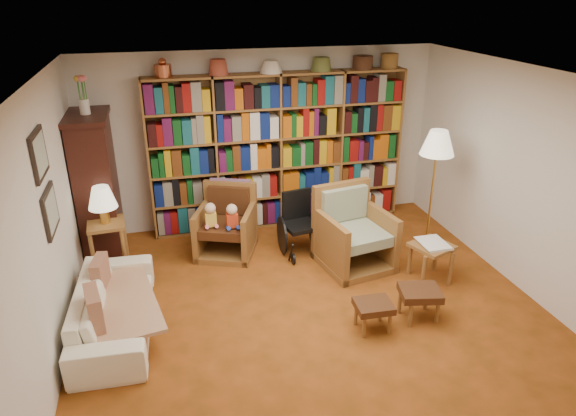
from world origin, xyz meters
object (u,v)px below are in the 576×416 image
object	(u,v)px
armchair_sage	(352,235)
floor_lamp	(437,148)
sofa	(114,307)
footstool_b	(420,295)
side_table_lamp	(108,236)
armchair_leather	(225,224)
footstool_a	(373,308)
wheelchair	(299,225)
side_table_papers	(432,251)

from	to	relation	value
armchair_sage	floor_lamp	size ratio (longest dim) A/B	0.61
armchair_sage	sofa	bearing A→B (deg)	-165.82
floor_lamp	footstool_b	bearing A→B (deg)	-121.21
side_table_lamp	armchair_leather	distance (m)	1.46
sofa	footstool_a	xyz separation A→B (m)	(2.56, -0.67, -0.00)
armchair_sage	footstool_a	xyz separation A→B (m)	(-0.29, -1.39, -0.12)
armchair_sage	wheelchair	size ratio (longest dim) A/B	1.21
sofa	footstool_a	distance (m)	2.65
side_table_lamp	footstool_a	size ratio (longest dim) A/B	1.74
armchair_leather	sofa	bearing A→B (deg)	-132.88
sofa	armchair_leather	size ratio (longest dim) A/B	1.83
floor_lamp	footstool_a	xyz separation A→B (m)	(-1.42, -1.49, -1.15)
floor_lamp	footstool_a	size ratio (longest dim) A/B	4.20
wheelchair	footstool_b	bearing A→B (deg)	-64.92
sofa	armchair_sage	xyz separation A→B (m)	(2.85, 0.72, 0.12)
floor_lamp	footstool_a	distance (m)	2.35
armchair_sage	wheelchair	bearing A→B (deg)	142.12
armchair_sage	wheelchair	xyz separation A→B (m)	(-0.57, 0.44, -0.00)
floor_lamp	side_table_papers	distance (m)	1.32
footstool_a	footstool_b	distance (m)	0.55
sofa	footstool_b	bearing A→B (deg)	-98.12
armchair_sage	side_table_papers	distance (m)	1.00
armchair_leather	floor_lamp	bearing A→B (deg)	-13.20
armchair_sage	armchair_leather	bearing A→B (deg)	154.46
floor_lamp	armchair_leather	bearing A→B (deg)	166.80
side_table_lamp	floor_lamp	world-z (taller)	floor_lamp
footstool_b	side_table_lamp	bearing A→B (deg)	150.49
side_table_papers	footstool_a	bearing A→B (deg)	-144.97
floor_lamp	footstool_a	bearing A→B (deg)	-133.52
footstool_a	footstool_b	xyz separation A→B (m)	(0.55, 0.06, 0.03)
sofa	armchair_sage	distance (m)	2.95
floor_lamp	side_table_lamp	bearing A→B (deg)	174.61
sofa	armchair_leather	bearing A→B (deg)	-39.95
armchair_sage	floor_lamp	xyz separation A→B (m)	(1.13, 0.10, 1.02)
footstool_a	floor_lamp	bearing A→B (deg)	46.48
sofa	wheelchair	world-z (taller)	wheelchair
wheelchair	footstool_b	world-z (taller)	wheelchair
side_table_lamp	armchair_leather	size ratio (longest dim) A/B	0.69
side_table_lamp	footstool_b	distance (m)	3.70
side_table_lamp	wheelchair	size ratio (longest dim) A/B	0.81
armchair_leather	side_table_papers	bearing A→B (deg)	-31.33
armchair_sage	side_table_papers	world-z (taller)	armchair_sage
floor_lamp	footstool_b	xyz separation A→B (m)	(-0.87, -1.43, -1.12)
armchair_sage	footstool_a	distance (m)	1.42
armchair_sage	side_table_papers	xyz separation A→B (m)	(0.75, -0.66, 0.01)
side_table_lamp	floor_lamp	xyz separation A→B (m)	(4.08, -0.39, 0.91)
armchair_leather	side_table_papers	distance (m)	2.65
sofa	side_table_papers	xyz separation A→B (m)	(3.61, 0.06, 0.13)
armchair_leather	floor_lamp	distance (m)	2.90
armchair_leather	side_table_papers	world-z (taller)	armchair_leather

